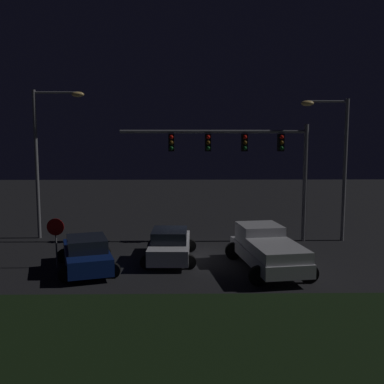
{
  "coord_description": "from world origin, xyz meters",
  "views": [
    {
      "loc": [
        -0.1,
        -21.24,
        5.72
      ],
      "look_at": [
        0.23,
        0.68,
        3.05
      ],
      "focal_mm": 41.18,
      "sensor_mm": 36.0,
      "label": 1
    }
  ],
  "objects_px": {
    "street_lamp_left": "(46,146)",
    "stop_sign": "(56,233)",
    "pickup_truck": "(267,247)",
    "car_sedan_far": "(170,245)",
    "street_lamp_right": "(336,152)",
    "traffic_signal_gantry": "(245,151)",
    "car_sedan": "(87,254)"
  },
  "relations": [
    {
      "from": "stop_sign",
      "to": "pickup_truck",
      "type": "bearing_deg",
      "value": -1.99
    },
    {
      "from": "car_sedan_far",
      "to": "traffic_signal_gantry",
      "type": "distance_m",
      "value": 7.03
    },
    {
      "from": "street_lamp_right",
      "to": "stop_sign",
      "type": "height_order",
      "value": "street_lamp_right"
    },
    {
      "from": "pickup_truck",
      "to": "stop_sign",
      "type": "relative_size",
      "value": 2.53
    },
    {
      "from": "street_lamp_left",
      "to": "stop_sign",
      "type": "xyz_separation_m",
      "value": [
        2.14,
        -5.97,
        -3.74
      ]
    },
    {
      "from": "car_sedan_far",
      "to": "street_lamp_left",
      "type": "distance_m",
      "value": 9.75
    },
    {
      "from": "car_sedan",
      "to": "street_lamp_right",
      "type": "distance_m",
      "value": 14.4
    },
    {
      "from": "pickup_truck",
      "to": "traffic_signal_gantry",
      "type": "xyz_separation_m",
      "value": [
        -0.29,
        5.35,
        4.03
      ]
    },
    {
      "from": "street_lamp_left",
      "to": "pickup_truck",
      "type": "bearing_deg",
      "value": -28.81
    },
    {
      "from": "car_sedan",
      "to": "car_sedan_far",
      "type": "bearing_deg",
      "value": -83.89
    },
    {
      "from": "traffic_signal_gantry",
      "to": "car_sedan_far",
      "type": "bearing_deg",
      "value": -135.95
    },
    {
      "from": "street_lamp_left",
      "to": "stop_sign",
      "type": "distance_m",
      "value": 7.36
    },
    {
      "from": "traffic_signal_gantry",
      "to": "street_lamp_left",
      "type": "relative_size",
      "value": 1.23
    },
    {
      "from": "street_lamp_left",
      "to": "street_lamp_right",
      "type": "distance_m",
      "value": 16.21
    },
    {
      "from": "car_sedan",
      "to": "street_lamp_right",
      "type": "bearing_deg",
      "value": -83.81
    },
    {
      "from": "car_sedan",
      "to": "street_lamp_right",
      "type": "xyz_separation_m",
      "value": [
        12.62,
        5.49,
        4.25
      ]
    },
    {
      "from": "stop_sign",
      "to": "street_lamp_left",
      "type": "bearing_deg",
      "value": 109.71
    },
    {
      "from": "street_lamp_left",
      "to": "street_lamp_right",
      "type": "relative_size",
      "value": 1.07
    },
    {
      "from": "pickup_truck",
      "to": "car_sedan",
      "type": "relative_size",
      "value": 1.19
    },
    {
      "from": "pickup_truck",
      "to": "car_sedan_far",
      "type": "relative_size",
      "value": 1.27
    },
    {
      "from": "pickup_truck",
      "to": "street_lamp_right",
      "type": "relative_size",
      "value": 0.72
    },
    {
      "from": "traffic_signal_gantry",
      "to": "street_lamp_left",
      "type": "height_order",
      "value": "street_lamp_left"
    },
    {
      "from": "street_lamp_right",
      "to": "pickup_truck",
      "type": "bearing_deg",
      "value": -131.23
    },
    {
      "from": "street_lamp_left",
      "to": "street_lamp_right",
      "type": "height_order",
      "value": "street_lamp_left"
    },
    {
      "from": "car_sedan",
      "to": "car_sedan_far",
      "type": "distance_m",
      "value": 3.9
    },
    {
      "from": "traffic_signal_gantry",
      "to": "car_sedan",
      "type": "bearing_deg",
      "value": -144.41
    },
    {
      "from": "pickup_truck",
      "to": "car_sedan_far",
      "type": "height_order",
      "value": "pickup_truck"
    },
    {
      "from": "street_lamp_left",
      "to": "street_lamp_right",
      "type": "xyz_separation_m",
      "value": [
        16.18,
        -0.88,
        -0.32
      ]
    },
    {
      "from": "car_sedan",
      "to": "traffic_signal_gantry",
      "type": "height_order",
      "value": "traffic_signal_gantry"
    },
    {
      "from": "traffic_signal_gantry",
      "to": "street_lamp_right",
      "type": "relative_size",
      "value": 1.31
    },
    {
      "from": "pickup_truck",
      "to": "car_sedan_far",
      "type": "distance_m",
      "value": 4.55
    },
    {
      "from": "car_sedan",
      "to": "traffic_signal_gantry",
      "type": "bearing_deg",
      "value": -71.72
    }
  ]
}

